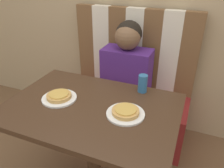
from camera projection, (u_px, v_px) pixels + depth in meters
booth_seat at (125, 114)px, 2.18m from camera, size 1.16×0.51×0.45m
booth_backrest at (134, 50)px, 2.07m from camera, size 1.16×0.08×0.76m
dining_table at (92, 118)px, 1.41m from camera, size 1.08×0.74×0.76m
person at (127, 61)px, 1.92m from camera, size 0.43×0.25×0.69m
plate_left at (59, 98)px, 1.43m from camera, size 0.23×0.23×0.01m
plate_right at (125, 114)px, 1.28m from camera, size 0.23×0.23×0.01m
pizza_left at (59, 96)px, 1.42m from camera, size 0.16×0.16×0.03m
pizza_right at (126, 111)px, 1.27m from camera, size 0.16×0.16×0.03m
drinking_cup at (143, 84)px, 1.49m from camera, size 0.06×0.06×0.12m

